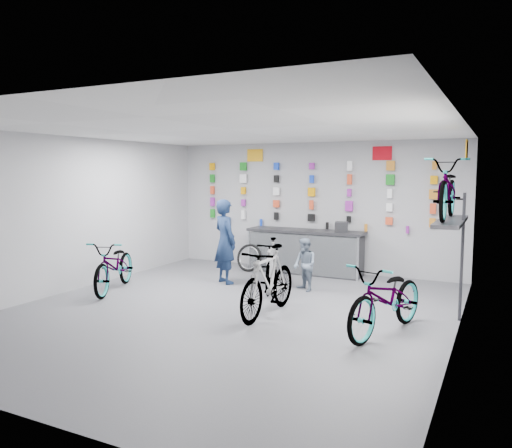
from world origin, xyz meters
The scene contains 21 objects.
floor centered at (0.00, 0.00, 0.00)m, with size 8.00×8.00×0.00m, color #55555B.
ceiling centered at (0.00, 0.00, 3.00)m, with size 8.00×8.00×0.00m, color white.
wall_back centered at (0.00, 4.00, 1.50)m, with size 7.00×7.00×0.00m, color #B0B0B3.
wall_front centered at (0.00, -4.00, 1.50)m, with size 7.00×7.00×0.00m, color #B0B0B3.
wall_left centered at (-3.50, 0.00, 1.50)m, with size 8.00×8.00×0.00m, color #B0B0B3.
wall_right centered at (3.50, 0.00, 1.50)m, with size 8.00×8.00×0.00m, color #B0B0B3.
counter centered at (0.00, 3.54, 0.49)m, with size 2.70×0.66×1.00m.
merch_wall centered at (0.07, 3.93, 1.82)m, with size 5.55×0.08×1.56m.
wall_bracket centered at (3.33, 1.20, 1.46)m, with size 0.39×1.90×2.00m.
sign_left centered at (-1.50, 3.98, 2.72)m, with size 0.42×0.02×0.30m, color #FFAF1A.
sign_right centered at (1.60, 3.98, 2.72)m, with size 0.42×0.02×0.30m, color red.
sign_side centered at (3.48, 1.20, 2.65)m, with size 0.02×0.40×0.30m, color #FFAF1A.
bike_left centered at (-2.71, 0.29, 0.51)m, with size 0.67×1.92×1.01m, color gray.
bike_center centered at (0.68, 0.08, 0.57)m, with size 0.53×1.88×1.13m, color gray.
bike_right centered at (2.59, 0.00, 0.53)m, with size 0.70×2.00×1.05m, color gray.
bike_service centered at (0.00, 1.68, 0.51)m, with size 0.48×1.68×1.01m, color gray.
bike_wall centered at (3.25, 1.20, 2.05)m, with size 0.63×1.80×0.95m, color gray.
clerk centered at (-1.13, 1.85, 0.88)m, with size 0.64×0.42×1.76m, color #162648.
customer centered at (0.60, 1.94, 0.52)m, with size 0.50×0.39×1.04m, color slate.
spare_wheel centered at (-1.25, 3.17, 0.32)m, with size 0.68×0.29×0.65m.
register centered at (0.84, 3.55, 1.11)m, with size 0.28×0.30×0.22m, color black.
Camera 1 is at (4.01, -7.06, 2.32)m, focal length 35.00 mm.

